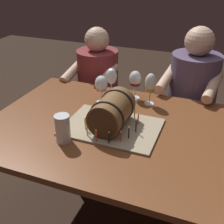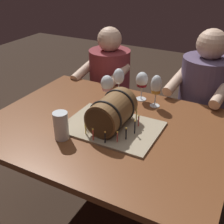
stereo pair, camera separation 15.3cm
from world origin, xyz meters
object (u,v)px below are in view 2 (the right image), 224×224
beer_pint (61,127)px  dining_table (108,140)px  wine_glass_empty (119,77)px  person_seated_right (200,115)px  barrel_cake (112,115)px  wine_glass_amber (156,86)px  wine_glass_rose (107,84)px  wine_glass_red (142,81)px  person_seated_left (110,99)px

beer_pint → dining_table: bearing=56.9°
wine_glass_empty → person_seated_right: size_ratio=0.16×
barrel_cake → wine_glass_amber: size_ratio=2.49×
wine_glass_rose → wine_glass_red: wine_glass_red is taller
beer_pint → person_seated_right: size_ratio=0.13×
person_seated_right → dining_table: bearing=-117.4°
wine_glass_red → wine_glass_empty: bearing=-177.4°
person_seated_left → wine_glass_rose: bearing=-63.3°
wine_glass_red → beer_pint: size_ratio=1.28×
wine_glass_red → beer_pint: 0.65m
wine_glass_rose → wine_glass_empty: size_ratio=0.97×
beer_pint → person_seated_left: person_seated_left is taller
person_seated_left → wine_glass_empty: bearing=-53.4°
barrel_cake → person_seated_left: 0.91m
wine_glass_empty → barrel_cake: bearing=-68.2°
dining_table → wine_glass_red: wine_glass_red is taller
wine_glass_empty → beer_pint: size_ratio=1.27×
barrel_cake → wine_glass_rose: size_ratio=2.81×
wine_glass_red → wine_glass_amber: bearing=-23.2°
dining_table → person_seated_left: 0.83m
person_seated_right → beer_pint: bearing=-118.8°
wine_glass_empty → person_seated_left: size_ratio=0.17×
dining_table → wine_glass_red: 0.46m
dining_table → person_seated_right: bearing=62.6°
wine_glass_empty → person_seated_right: person_seated_right is taller
dining_table → barrel_cake: (0.04, -0.02, 0.19)m
wine_glass_empty → wine_glass_amber: 0.28m
wine_glass_rose → person_seated_left: bearing=116.7°
wine_glass_red → beer_pint: wine_glass_red is taller
wine_glass_rose → wine_glass_empty: wine_glass_empty is taller
barrel_cake → wine_glass_empty: bearing=111.8°
dining_table → barrel_cake: size_ratio=2.61×
person_seated_right → wine_glass_red: bearing=-135.1°
dining_table → barrel_cake: barrel_cake is taller
beer_pint → wine_glass_amber: bearing=62.2°
wine_glass_empty → person_seated_right: (0.50, 0.35, -0.33)m
barrel_cake → person_seated_left: bearing=119.2°
dining_table → wine_glass_empty: bearing=107.8°
dining_table → wine_glass_red: (0.04, 0.39, 0.23)m
wine_glass_amber → beer_pint: (-0.30, -0.57, -0.07)m
wine_glass_red → barrel_cake: bearing=-90.3°
wine_glass_empty → wine_glass_amber: bearing=-8.5°
barrel_cake → wine_glass_amber: 0.38m
dining_table → wine_glass_amber: wine_glass_amber is taller
wine_glass_amber → wine_glass_red: (-0.11, 0.05, -0.01)m
wine_glass_empty → beer_pint: wine_glass_empty is taller
wine_glass_rose → wine_glass_amber: (0.29, 0.09, 0.01)m
wine_glass_red → dining_table: bearing=-95.7°
wine_glass_red → wine_glass_rose: bearing=-141.8°
wine_glass_rose → wine_glass_amber: 0.31m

